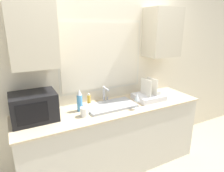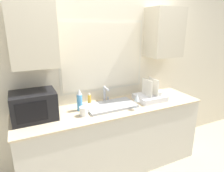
{
  "view_description": "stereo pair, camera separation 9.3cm",
  "coord_description": "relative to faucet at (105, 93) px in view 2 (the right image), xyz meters",
  "views": [
    {
      "loc": [
        -1.08,
        -1.73,
        1.86
      ],
      "look_at": [
        -0.03,
        0.27,
        1.17
      ],
      "focal_mm": 32.0,
      "sensor_mm": 36.0,
      "label": 1
    },
    {
      "loc": [
        -1.0,
        -1.77,
        1.86
      ],
      "look_at": [
        -0.03,
        0.27,
        1.17
      ],
      "focal_mm": 32.0,
      "sensor_mm": 36.0,
      "label": 2
    }
  ],
  "objects": [
    {
      "name": "faucet",
      "position": [
        0.0,
        0.0,
        0.0
      ],
      "size": [
        0.08,
        0.16,
        0.21
      ],
      "color": "#B7B7BC",
      "rests_on": "countertop"
    },
    {
      "name": "mug_near_sink",
      "position": [
        -0.38,
        -0.27,
        -0.07
      ],
      "size": [
        0.13,
        0.09,
        0.1
      ],
      "color": "white",
      "rests_on": "countertop"
    },
    {
      "name": "sink_basin",
      "position": [
        -0.0,
        -0.18,
        -0.11
      ],
      "size": [
        0.61,
        0.33,
        0.03
      ],
      "color": "#9EA0A5",
      "rests_on": "countertop"
    },
    {
      "name": "wine_glass",
      "position": [
        0.24,
        -0.38,
        0.02
      ],
      "size": [
        0.07,
        0.07,
        0.2
      ],
      "color": "silver",
      "rests_on": "countertop"
    },
    {
      "name": "soap_bottle",
      "position": [
        -0.21,
        0.02,
        -0.06
      ],
      "size": [
        0.04,
        0.04,
        0.15
      ],
      "color": "gold",
      "rests_on": "countertop"
    },
    {
      "name": "microwave",
      "position": [
        -0.88,
        -0.11,
        0.02
      ],
      "size": [
        0.46,
        0.35,
        0.3
      ],
      "color": "black",
      "rests_on": "countertop"
    },
    {
      "name": "wall_back",
      "position": [
        0.02,
        0.12,
        0.37
      ],
      "size": [
        6.0,
        0.38,
        2.6
      ],
      "color": "beige",
      "rests_on": "ground_plane"
    },
    {
      "name": "countertop",
      "position": [
        0.02,
        -0.18,
        -0.57
      ],
      "size": [
        2.34,
        0.63,
        0.89
      ],
      "color": "beige",
      "rests_on": "ground_plane"
    },
    {
      "name": "spray_bottle",
      "position": [
        -0.38,
        -0.11,
        0.0
      ],
      "size": [
        0.06,
        0.06,
        0.27
      ],
      "color": "#4C99D8",
      "rests_on": "countertop"
    },
    {
      "name": "dish_rack",
      "position": [
        0.58,
        -0.19,
        -0.07
      ],
      "size": [
        0.37,
        0.33,
        0.29
      ],
      "color": "silver",
      "rests_on": "countertop"
    }
  ]
}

